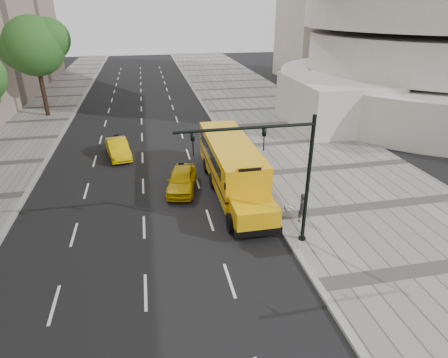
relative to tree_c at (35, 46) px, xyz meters
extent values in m
plane|color=black|center=(10.39, -18.74, -7.00)|extent=(140.00, 140.00, 0.00)
cube|color=gray|center=(22.39, -18.74, -6.93)|extent=(12.00, 140.00, 0.15)
cube|color=gray|center=(16.39, -18.74, -6.93)|extent=(0.30, 140.00, 0.15)
cube|color=gray|center=(2.39, -18.74, -6.93)|extent=(0.30, 140.00, 0.15)
cylinder|color=silver|center=(40.39, -4.74, -5.00)|extent=(32.00, 32.00, 4.00)
cylinder|color=silver|center=(40.39, -4.74, -0.90)|extent=(26.00, 26.00, 3.60)
cylinder|color=silver|center=(40.39, -4.74, 3.30)|extent=(27.60, 27.60, 3.60)
cube|color=silver|center=(27.39, -8.74, -4.80)|extent=(8.00, 10.00, 4.40)
cylinder|color=black|center=(-0.11, 0.00, -3.91)|extent=(0.44, 0.44, 6.19)
sphere|color=#21531B|center=(-0.11, 0.00, -0.04)|extent=(5.66, 5.66, 5.66)
sphere|color=#21531B|center=(1.31, 0.30, 0.56)|extent=(3.96, 3.96, 3.96)
sphere|color=#21531B|center=(-1.24, -0.40, -0.44)|extent=(3.68, 3.68, 3.68)
cube|color=#E3A20A|center=(14.89, -19.84, -5.23)|extent=(2.50, 9.00, 2.45)
cube|color=#E3A20A|center=(14.89, -25.34, -5.90)|extent=(2.20, 2.00, 1.10)
cube|color=black|center=(14.89, -26.22, -6.45)|extent=(2.38, 0.25, 0.35)
cube|color=black|center=(14.89, -19.84, -5.75)|extent=(2.52, 9.00, 0.12)
cube|color=black|center=(14.89, -24.28, -4.75)|extent=(2.05, 0.10, 0.90)
cube|color=black|center=(14.89, -19.34, -4.75)|extent=(2.52, 7.50, 0.70)
cube|color=#E3A20A|center=(14.89, -24.29, -3.95)|extent=(1.40, 0.12, 0.28)
ellipsoid|color=silver|center=(16.41, -26.74, -5.10)|extent=(0.32, 0.32, 0.14)
cylinder|color=black|center=(16.17, -26.52, -5.30)|extent=(0.36, 0.47, 0.58)
cylinder|color=black|center=(13.76, -25.04, -6.50)|extent=(0.30, 1.00, 1.00)
cylinder|color=black|center=(16.02, -25.04, -6.50)|extent=(0.30, 1.00, 1.00)
cylinder|color=black|center=(13.76, -19.84, -6.50)|extent=(0.30, 1.00, 1.00)
cylinder|color=black|center=(16.02, -19.84, -6.50)|extent=(0.30, 1.00, 1.00)
cylinder|color=black|center=(13.76, -17.34, -6.50)|extent=(0.30, 1.00, 1.00)
cylinder|color=black|center=(16.02, -17.34, -6.50)|extent=(0.30, 1.00, 1.00)
imported|color=#D7AE02|center=(11.82, -19.77, -6.31)|extent=(2.46, 4.33, 1.39)
imported|color=#D7AE02|center=(7.64, -13.17, -6.33)|extent=(2.22, 4.31, 1.35)
imported|color=#27252B|center=(17.63, -25.06, -6.05)|extent=(0.69, 0.58, 1.60)
cylinder|color=black|center=(16.99, -26.67, -3.80)|extent=(0.18, 0.18, 6.40)
cylinder|color=black|center=(16.99, -26.67, -6.88)|extent=(0.36, 0.36, 0.25)
cylinder|color=black|center=(13.99, -26.67, -1.00)|extent=(6.00, 0.14, 0.14)
imported|color=black|center=(14.79, -26.67, -1.55)|extent=(0.16, 0.20, 1.00)
imported|color=black|center=(11.79, -26.67, -1.55)|extent=(0.16, 0.20, 1.00)
camera|label=1|loc=(10.13, -40.97, 3.60)|focal=30.00mm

